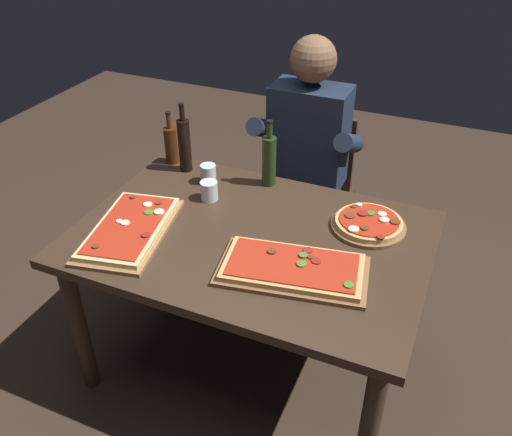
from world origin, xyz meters
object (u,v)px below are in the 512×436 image
Objects in this scene: pizza_rectangular_left at (130,229)px; tumbler_near_camera at (208,174)px; tumbler_far_side at (209,192)px; seated_diner at (305,155)px; pizza_round_far at (369,224)px; diner_chair at (310,188)px; dining_table at (251,254)px; wine_bottle_dark at (269,160)px; oil_bottle_amber at (171,144)px; pizza_rectangular_front at (293,269)px; vinegar_bottle_green at (184,144)px.

pizza_rectangular_left is 0.50m from tumbler_near_camera.
tumbler_near_camera is 0.15m from tumbler_far_side.
pizza_round_far is at bearing -48.51° from seated_diner.
diner_chair is at bearing 69.53° from tumbler_far_side.
dining_table is 2.49× the size of pizza_rectangular_left.
pizza_rectangular_left is 1.79× the size of wine_bottle_dark.
dining_table is 0.36m from tumbler_far_side.
oil_bottle_amber reaches higher than pizza_rectangular_left.
wine_bottle_dark reaches higher than pizza_rectangular_front.
pizza_rectangular_front is at bearing -60.10° from wine_bottle_dark.
vinegar_bottle_green reaches higher than dining_table.
diner_chair is (0.43, 1.03, -0.27)m from pizza_rectangular_left.
diner_chair is 0.28m from seated_diner.
tumbler_near_camera is at bearing -159.46° from wine_bottle_dark.
diner_chair is (-0.26, 1.01, -0.27)m from pizza_rectangular_front.
vinegar_bottle_green is 0.19m from tumbler_near_camera.
pizza_rectangular_left is 1.01m from seated_diner.
wine_bottle_dark is at bearing -1.11° from oil_bottle_amber.
pizza_rectangular_left is 1.15m from diner_chair.
pizza_rectangular_front is 0.43m from pizza_round_far.
oil_bottle_amber is 0.67m from seated_diner.
wine_bottle_dark is 0.31m from tumbler_far_side.
pizza_rectangular_left is at bearing -115.05° from seated_diner.
pizza_rectangular_left is 2.14× the size of oil_bottle_amber.
dining_table is 0.50m from pizza_rectangular_left.
wine_bottle_dark is 0.42m from vinegar_bottle_green.
tumbler_far_side is (0.07, -0.13, -0.01)m from tumbler_near_camera.
pizza_round_far is 1.15× the size of oil_bottle_amber.
dining_table is at bearing 21.62° from pizza_rectangular_left.
pizza_rectangular_front is (0.24, -0.16, 0.12)m from dining_table.
seated_diner is (0.58, 0.32, -0.10)m from oil_bottle_amber.
tumbler_near_camera is 1.03× the size of tumbler_far_side.
dining_table is 0.31m from pizza_rectangular_front.
oil_bottle_amber is (-1.03, 0.18, 0.08)m from pizza_round_far.
oil_bottle_amber is 0.78× the size of vinegar_bottle_green.
wine_bottle_dark is 3.54× the size of tumbler_near_camera.
pizza_round_far is at bearing 64.83° from pizza_rectangular_front.
pizza_rectangular_left is at bearing -154.68° from pizza_round_far.
wine_bottle_dark is 0.93× the size of vinegar_bottle_green.
vinegar_bottle_green reaches higher than oil_bottle_amber.
vinegar_bottle_green is at bearing 95.46° from pizza_rectangular_left.
dining_table is 1.05× the size of seated_diner.
wine_bottle_dark is (-0.09, 0.40, 0.22)m from dining_table.
tumbler_far_side is (-0.70, -0.06, 0.02)m from pizza_round_far.
pizza_round_far is 0.35× the size of diner_chair.
oil_bottle_amber is 0.41m from tumbler_far_side.
oil_bottle_amber reaches higher than pizza_rectangular_front.
wine_bottle_dark is 0.59m from diner_chair.
tumbler_near_camera is at bearing -22.75° from oil_bottle_amber.
tumbler_near_camera reaches higher than dining_table.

